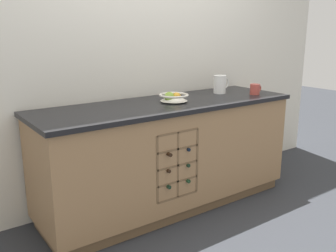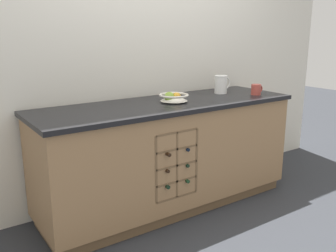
% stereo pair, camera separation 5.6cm
% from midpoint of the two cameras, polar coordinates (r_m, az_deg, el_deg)
% --- Properties ---
extents(ground_plane, '(14.00, 14.00, 0.00)m').
position_cam_midpoint_polar(ground_plane, '(3.30, 0.50, -11.84)').
color(ground_plane, '#2D3035').
extents(back_wall, '(4.56, 0.06, 2.55)m').
position_cam_midpoint_polar(back_wall, '(3.29, -3.45, 11.21)').
color(back_wall, silver).
rests_on(back_wall, ground_plane).
extents(kitchen_island, '(2.20, 0.70, 0.90)m').
position_cam_midpoint_polar(kitchen_island, '(3.12, 0.52, -4.37)').
color(kitchen_island, brown).
rests_on(kitchen_island, ground_plane).
extents(fruit_bowl, '(0.24, 0.24, 0.09)m').
position_cam_midpoint_polar(fruit_bowl, '(3.01, 1.38, 4.46)').
color(fruit_bowl, silver).
rests_on(fruit_bowl, kitchen_island).
extents(white_pitcher, '(0.17, 0.12, 0.16)m').
position_cam_midpoint_polar(white_pitcher, '(3.46, 8.56, 6.36)').
color(white_pitcher, white).
rests_on(white_pitcher, kitchen_island).
extents(ceramic_mug, '(0.13, 0.09, 0.09)m').
position_cam_midpoint_polar(ceramic_mug, '(3.46, 13.76, 5.43)').
color(ceramic_mug, '#B7473D').
rests_on(ceramic_mug, kitchen_island).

